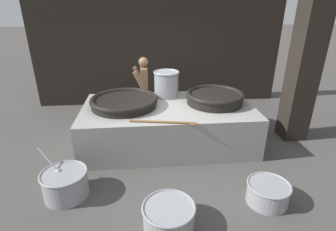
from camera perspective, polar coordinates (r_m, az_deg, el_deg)
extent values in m
plane|color=#474442|center=(5.61, 0.00, -5.90)|extent=(60.00, 60.00, 0.00)
cube|color=black|center=(7.50, -1.96, 16.89)|extent=(6.87, 0.24, 3.78)
cube|color=black|center=(5.92, 28.11, 12.46)|extent=(0.49, 0.49, 3.78)
cube|color=gray|center=(5.42, 0.00, -2.03)|extent=(3.40, 1.78, 0.84)
cylinder|color=black|center=(5.29, -9.50, 2.75)|extent=(1.30, 1.30, 0.14)
torus|color=black|center=(5.27, -9.55, 3.46)|extent=(1.35, 1.35, 0.10)
cylinder|color=black|center=(5.46, 10.11, 3.64)|extent=(1.13, 1.13, 0.19)
torus|color=black|center=(5.43, 10.18, 4.56)|extent=(1.18, 1.18, 0.09)
cylinder|color=gray|center=(5.73, -0.35, 6.79)|extent=(0.52, 0.52, 0.54)
torus|color=gray|center=(5.66, -0.36, 9.39)|extent=(0.56, 0.56, 0.04)
cylinder|color=brown|center=(4.50, -1.19, -1.41)|extent=(1.15, 0.25, 0.04)
cube|color=brown|center=(4.49, 5.42, -1.76)|extent=(0.14, 0.12, 0.02)
cylinder|color=brown|center=(6.38, -4.98, 1.68)|extent=(0.12, 0.12, 0.79)
cylinder|color=brown|center=(6.53, -5.05, 2.23)|extent=(0.12, 0.12, 0.79)
cube|color=olive|center=(6.40, -5.06, 3.26)|extent=(0.20, 0.25, 0.51)
cube|color=brown|center=(6.24, -5.24, 7.81)|extent=(0.17, 0.48, 0.58)
cylinder|color=brown|center=(6.01, -6.08, 7.13)|extent=(0.32, 0.11, 0.54)
cylinder|color=brown|center=(6.47, -6.21, 8.32)|extent=(0.32, 0.11, 0.54)
sphere|color=brown|center=(6.14, -5.38, 11.52)|extent=(0.22, 0.22, 0.22)
cylinder|color=gray|center=(4.41, -21.40, -13.76)|extent=(0.67, 0.67, 0.41)
torus|color=gray|center=(4.29, -21.80, -11.59)|extent=(0.70, 0.70, 0.03)
cylinder|color=orange|center=(4.36, -21.58, -12.80)|extent=(0.59, 0.59, 0.10)
cylinder|color=orange|center=(4.35, -21.67, -11.79)|extent=(0.06, 0.06, 0.04)
cylinder|color=orange|center=(4.34, -21.43, -11.85)|extent=(0.05, 0.05, 0.03)
cylinder|color=orange|center=(4.22, -21.65, -13.00)|extent=(0.03, 0.04, 0.03)
cylinder|color=orange|center=(4.32, -21.82, -12.04)|extent=(0.06, 0.06, 0.04)
cylinder|color=orange|center=(4.23, -19.54, -12.56)|extent=(0.03, 0.03, 0.03)
cylinder|color=orange|center=(4.21, -19.64, -12.65)|extent=(0.05, 0.06, 0.04)
cylinder|color=orange|center=(4.44, -19.92, -10.74)|extent=(0.06, 0.06, 0.03)
cylinder|color=orange|center=(4.25, -23.66, -13.08)|extent=(0.03, 0.03, 0.02)
cylinder|color=orange|center=(4.37, -21.19, -11.58)|extent=(0.04, 0.04, 0.03)
cylinder|color=orange|center=(4.31, -19.65, -11.75)|extent=(0.06, 0.06, 0.04)
cylinder|color=orange|center=(4.20, -23.17, -13.49)|extent=(0.05, 0.06, 0.03)
cylinder|color=orange|center=(4.28, -22.55, -12.64)|extent=(0.04, 0.04, 0.03)
sphere|color=gray|center=(4.39, -22.68, -11.37)|extent=(0.12, 0.12, 0.12)
cylinder|color=gray|center=(4.48, -24.66, -8.74)|extent=(0.37, 0.29, 0.33)
cylinder|color=gray|center=(4.30, 20.86, -15.54)|extent=(0.60, 0.60, 0.31)
torus|color=gray|center=(4.21, 21.17, -13.90)|extent=(0.63, 0.63, 0.03)
cylinder|color=tan|center=(4.26, 21.00, -14.81)|extent=(0.53, 0.53, 0.08)
cylinder|color=gray|center=(3.68, 0.17, -21.24)|extent=(0.67, 0.67, 0.33)
torus|color=gray|center=(3.56, 0.18, -19.35)|extent=(0.71, 0.71, 0.03)
cylinder|color=#6B9347|center=(3.63, 0.18, -20.40)|extent=(0.59, 0.59, 0.08)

